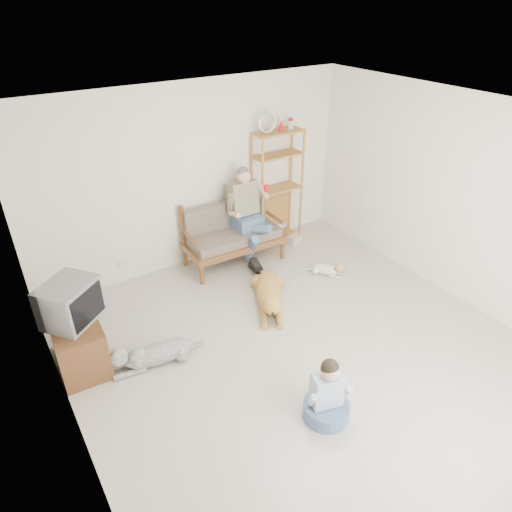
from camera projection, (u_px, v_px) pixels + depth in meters
floor at (308, 358)px, 5.33m from camera, size 5.50×5.50×0.00m
ceiling at (326, 126)px, 3.95m from camera, size 5.50×5.50×0.00m
wall_back at (194, 177)px, 6.62m from camera, size 5.00×0.00×5.00m
wall_left at (61, 352)px, 3.47m from camera, size 0.00×5.50×5.50m
wall_right at (467, 204)px, 5.82m from camera, size 0.00×5.50×5.50m
loveseat at (232, 233)px, 6.99m from camera, size 1.53×0.76×0.95m
man at (250, 223)px, 6.85m from camera, size 0.56×0.80×1.30m
etagere at (277, 188)px, 7.31m from camera, size 0.83×0.36×2.18m
book_stack at (295, 239)px, 7.68m from camera, size 0.23×0.18×0.13m
tv_stand at (78, 342)px, 5.11m from camera, size 0.55×0.93×0.60m
crt_tv at (70, 303)px, 4.86m from camera, size 0.73×0.71×0.47m
wall_outlet at (122, 264)px, 6.56m from camera, size 0.12×0.02×0.08m
golden_retriever at (269, 295)px, 6.12m from camera, size 0.80×1.26×0.42m
shaggy_dog at (150, 355)px, 5.17m from camera, size 1.17×0.37×0.35m
terrier at (329, 269)px, 6.81m from camera, size 0.40×0.52×0.23m
child at (327, 397)px, 4.48m from camera, size 0.47×0.47×0.74m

